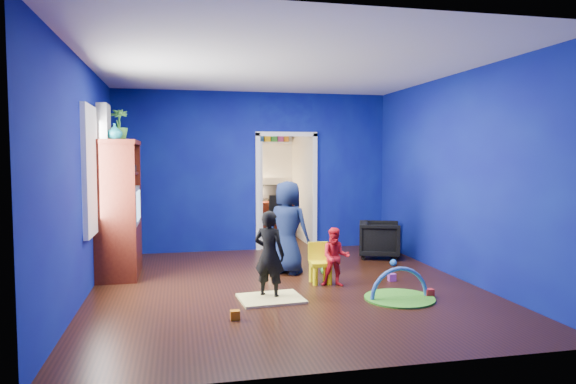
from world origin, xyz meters
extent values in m
cube|color=black|center=(0.00, 0.00, 0.00)|extent=(5.00, 5.50, 0.01)
cube|color=white|center=(0.00, 0.00, 2.90)|extent=(5.00, 5.50, 0.01)
cube|color=#090B6A|center=(0.00, 2.75, 1.45)|extent=(5.00, 0.02, 2.90)
cube|color=#090B6A|center=(0.00, -2.75, 1.45)|extent=(5.00, 0.02, 2.90)
cube|color=#090B6A|center=(-2.50, 0.00, 1.45)|extent=(0.02, 5.50, 2.90)
cube|color=#090B6A|center=(2.50, 0.00, 1.45)|extent=(0.02, 5.50, 2.90)
imported|color=black|center=(1.98, 1.57, 0.31)|extent=(0.87, 0.86, 0.62)
imported|color=black|center=(-0.30, -0.50, 0.54)|extent=(0.47, 0.43, 1.07)
imported|color=#10133B|center=(0.19, 0.74, 0.69)|extent=(0.79, 0.77, 1.37)
imported|color=red|center=(0.66, -0.13, 0.39)|extent=(0.44, 0.38, 0.78)
imported|color=#0C4D61|center=(-2.22, 0.82, 2.07)|extent=(0.22, 0.22, 0.22)
imported|color=#377F2E|center=(-2.22, 1.34, 2.19)|extent=(0.27, 0.27, 0.47)
cube|color=#381009|center=(-2.22, 1.12, 0.98)|extent=(0.58, 1.14, 1.96)
cube|color=silver|center=(-2.18, 1.12, 1.02)|extent=(0.46, 0.70, 0.54)
cube|color=#F2E07A|center=(-0.30, -0.60, 0.01)|extent=(0.80, 0.66, 0.03)
sphere|color=yellow|center=(0.14, 0.99, 0.18)|extent=(0.37, 0.37, 0.37)
cube|color=yellow|center=(0.51, 0.07, 0.25)|extent=(0.30, 0.30, 0.50)
cylinder|color=green|center=(1.23, -0.90, 0.01)|extent=(0.85, 0.85, 0.02)
torus|color=#3F8CD8|center=(1.23, -0.90, 0.02)|extent=(0.76, 0.08, 0.76)
cube|color=white|center=(-2.48, 0.35, 1.55)|extent=(0.03, 0.95, 1.55)
cube|color=slate|center=(-2.37, 0.90, 1.25)|extent=(0.14, 0.42, 2.40)
cube|color=white|center=(0.60, 2.75, 1.05)|extent=(1.16, 0.10, 2.10)
cube|color=#3D140A|center=(0.60, 4.26, 0.38)|extent=(0.88, 0.44, 0.75)
cube|color=black|center=(0.60, 4.38, 0.95)|extent=(0.40, 0.05, 0.32)
sphere|color=#FFD88C|center=(0.32, 4.32, 0.93)|extent=(0.14, 0.14, 0.14)
cube|color=black|center=(0.60, 3.30, 0.46)|extent=(0.40, 0.40, 0.92)
cube|color=white|center=(0.60, 4.37, 2.02)|extent=(0.88, 0.24, 0.04)
cube|color=red|center=(1.63, -0.89, 0.05)|extent=(0.10, 0.08, 0.10)
sphere|color=blue|center=(1.94, 0.89, 0.06)|extent=(0.11, 0.11, 0.11)
cube|color=orange|center=(-0.81, -1.26, 0.05)|extent=(0.10, 0.08, 0.10)
sphere|color=green|center=(0.71, 0.58, 0.06)|extent=(0.11, 0.11, 0.11)
cube|color=#B946BB|center=(1.52, -0.03, 0.05)|extent=(0.10, 0.08, 0.10)
camera|label=1|loc=(-1.38, -6.59, 1.74)|focal=32.00mm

